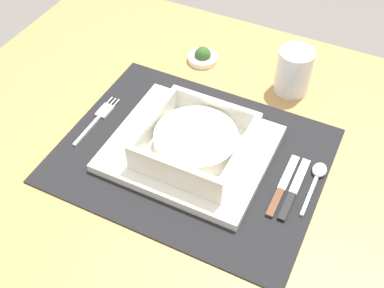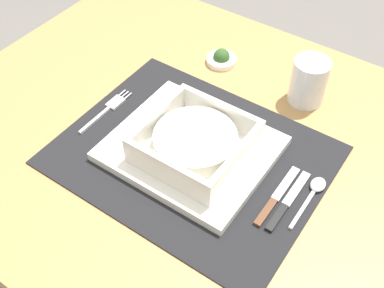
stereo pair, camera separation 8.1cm
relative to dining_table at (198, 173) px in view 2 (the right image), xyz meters
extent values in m
cube|color=#B2844C|center=(0.00, 0.00, 0.08)|extent=(1.00, 0.77, 0.03)
cube|color=olive|center=(-0.45, 0.34, -0.28)|extent=(0.05, 0.05, 0.68)
cube|color=black|center=(0.01, -0.04, 0.10)|extent=(0.45, 0.35, 0.00)
cube|color=white|center=(0.01, -0.03, 0.11)|extent=(0.27, 0.23, 0.02)
cube|color=white|center=(0.02, -0.04, 0.12)|extent=(0.17, 0.17, 0.01)
cube|color=white|center=(-0.06, -0.04, 0.15)|extent=(0.01, 0.17, 0.04)
cube|color=white|center=(0.10, -0.04, 0.15)|extent=(0.01, 0.17, 0.04)
cube|color=white|center=(0.02, -0.12, 0.15)|extent=(0.15, 0.01, 0.04)
cube|color=white|center=(0.02, 0.04, 0.15)|extent=(0.15, 0.01, 0.04)
cylinder|color=silver|center=(0.02, -0.04, 0.14)|extent=(0.14, 0.14, 0.03)
cube|color=silver|center=(-0.18, -0.07, 0.10)|extent=(0.01, 0.08, 0.00)
cube|color=silver|center=(-0.18, -0.02, 0.10)|extent=(0.02, 0.04, 0.00)
cylinder|color=silver|center=(-0.19, 0.01, 0.10)|extent=(0.00, 0.02, 0.00)
cylinder|color=silver|center=(-0.18, 0.01, 0.10)|extent=(0.00, 0.02, 0.00)
cylinder|color=silver|center=(-0.17, 0.01, 0.10)|extent=(0.00, 0.02, 0.00)
cube|color=silver|center=(0.22, -0.04, 0.10)|extent=(0.01, 0.08, 0.00)
ellipsoid|color=silver|center=(0.22, 0.02, 0.11)|extent=(0.02, 0.03, 0.01)
cube|color=black|center=(0.20, -0.07, 0.10)|extent=(0.01, 0.06, 0.01)
cube|color=silver|center=(0.20, -0.01, 0.10)|extent=(0.01, 0.08, 0.00)
cube|color=#59331E|center=(0.18, -0.08, 0.10)|extent=(0.01, 0.06, 0.01)
cube|color=silver|center=(0.18, -0.01, 0.10)|extent=(0.01, 0.08, 0.00)
cylinder|color=white|center=(0.11, 0.20, 0.14)|extent=(0.07, 0.07, 0.09)
cylinder|color=gold|center=(0.11, 0.20, 0.13)|extent=(0.06, 0.06, 0.07)
cylinder|color=white|center=(-0.08, 0.21, 0.10)|extent=(0.06, 0.06, 0.01)
sphere|color=#335926|center=(-0.08, 0.21, 0.11)|extent=(0.03, 0.03, 0.03)
camera|label=1|loc=(0.25, -0.53, 0.72)|focal=44.75mm
camera|label=2|loc=(0.32, -0.49, 0.72)|focal=44.75mm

